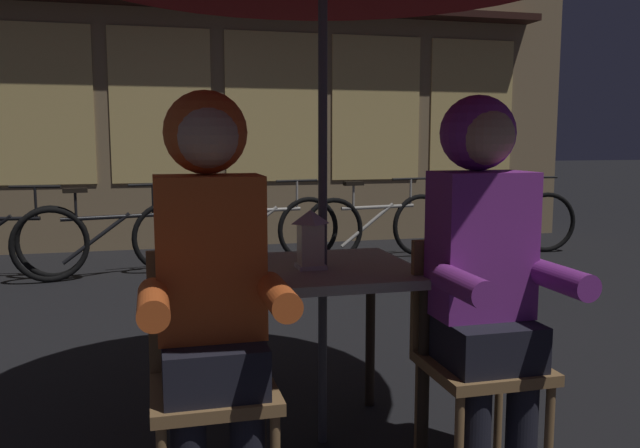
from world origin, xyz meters
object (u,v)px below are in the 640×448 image
at_px(chair_left, 211,367).
at_px(person_right_hooded, 484,252).
at_px(person_left_hooded, 210,265).
at_px(bicycle_furthest, 502,221).
at_px(bicycle_fifth, 378,226).
at_px(cafe_table, 323,291).
at_px(lantern, 311,238).
at_px(bicycle_third, 110,239).
at_px(chair_right, 474,345).
at_px(bicycle_fourth, 260,230).

xyz_separation_m(chair_left, person_right_hooded, (0.96, -0.06, 0.36)).
relative_size(person_left_hooded, bicycle_furthest, 0.84).
bearing_deg(chair_left, bicycle_furthest, 50.51).
bearing_deg(bicycle_fifth, cafe_table, -112.42).
xyz_separation_m(lantern, chair_left, (-0.42, -0.33, -0.37)).
bearing_deg(person_left_hooded, bicycle_third, 97.66).
bearing_deg(person_left_hooded, bicycle_furthest, 50.88).
height_order(person_left_hooded, bicycle_fifth, person_left_hooded).
bearing_deg(cafe_table, bicycle_furthest, 52.08).
xyz_separation_m(person_left_hooded, bicycle_furthest, (3.51, 4.32, -0.50)).
relative_size(lantern, bicycle_third, 0.14).
bearing_deg(lantern, cafe_table, 32.61).
distance_m(lantern, bicycle_fifth, 4.27).
bearing_deg(person_left_hooded, chair_right, 3.39).
height_order(chair_left, bicycle_fourth, chair_left).
bearing_deg(bicycle_fifth, chair_right, -104.75).
xyz_separation_m(bicycle_fourth, bicycle_fifth, (1.23, 0.01, 0.00)).
bearing_deg(person_left_hooded, bicycle_fifth, 64.19).
relative_size(cafe_table, chair_right, 0.85).
bearing_deg(chair_right, bicycle_furthest, 59.08).
distance_m(person_left_hooded, person_right_hooded, 0.96).
relative_size(chair_left, person_right_hooded, 0.62).
xyz_separation_m(person_left_hooded, bicycle_fifth, (2.08, 4.29, -0.50)).
height_order(chair_left, bicycle_third, chair_left).
relative_size(lantern, bicycle_fourth, 0.14).
height_order(chair_right, bicycle_fourth, chair_right).
bearing_deg(chair_right, bicycle_fourth, 91.49).
bearing_deg(person_right_hooded, chair_right, 90.00).
bearing_deg(lantern, bicycle_third, 104.75).
xyz_separation_m(bicycle_fifth, bicycle_furthest, (1.44, 0.03, 0.00)).
height_order(person_left_hooded, bicycle_fourth, person_left_hooded).
bearing_deg(bicycle_fourth, lantern, -96.29).
bearing_deg(chair_left, bicycle_fourth, 78.62).
height_order(bicycle_third, bicycle_fourth, same).
relative_size(bicycle_fifth, bicycle_furthest, 1.00).
distance_m(bicycle_third, bicycle_furthest, 4.07).
height_order(lantern, person_right_hooded, person_right_hooded).
xyz_separation_m(lantern, chair_right, (0.54, -0.33, -0.37)).
height_order(chair_left, person_right_hooded, person_right_hooded).
distance_m(chair_left, bicycle_third, 4.04).
height_order(chair_left, person_left_hooded, person_left_hooded).
bearing_deg(bicycle_third, bicycle_furthest, 3.65).
bearing_deg(bicycle_fourth, person_left_hooded, -101.24).
bearing_deg(bicycle_fifth, person_left_hooded, -115.81).
xyz_separation_m(cafe_table, bicycle_fifth, (1.60, 3.87, -0.29)).
bearing_deg(chair_right, person_right_hooded, -90.00).
distance_m(lantern, chair_right, 0.73).
xyz_separation_m(cafe_table, chair_left, (-0.48, -0.37, -0.15)).
bearing_deg(bicycle_fifth, lantern, -112.96).
xyz_separation_m(lantern, bicycle_fifth, (1.65, 3.90, -0.51)).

